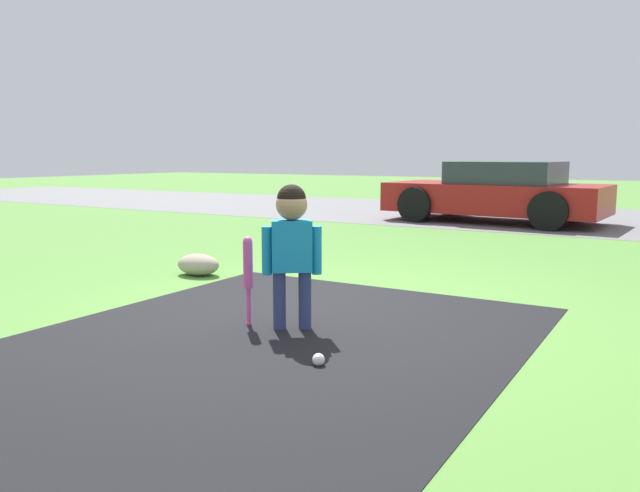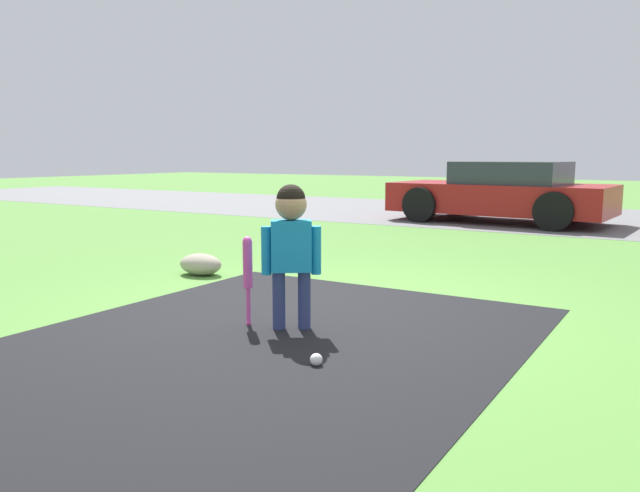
% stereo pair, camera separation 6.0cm
% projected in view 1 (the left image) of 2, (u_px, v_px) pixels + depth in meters
% --- Properties ---
extents(ground_plane, '(60.00, 60.00, 0.00)m').
position_uv_depth(ground_plane, '(334.00, 310.00, 5.16)').
color(ground_plane, '#518438').
extents(driveway_strip, '(3.27, 7.00, 0.01)m').
position_uv_depth(driveway_strip, '(87.00, 420.00, 3.01)').
color(driveway_strip, black).
rests_on(driveway_strip, ground).
extents(street_strip, '(40.00, 6.00, 0.01)m').
position_uv_depth(street_strip, '(548.00, 218.00, 12.73)').
color(street_strip, slate).
rests_on(street_strip, ground).
extents(child, '(0.37, 0.30, 1.06)m').
position_uv_depth(child, '(292.00, 236.00, 4.49)').
color(child, navy).
rests_on(child, ground).
extents(baseball_bat, '(0.07, 0.07, 0.68)m').
position_uv_depth(baseball_bat, '(248.00, 268.00, 4.62)').
color(baseball_bat, '#E54CA5').
rests_on(baseball_bat, ground).
extents(sports_ball, '(0.08, 0.08, 0.08)m').
position_uv_depth(sports_ball, '(319.00, 360.00, 3.79)').
color(sports_ball, white).
rests_on(sports_ball, ground).
extents(parked_car, '(4.09, 2.17, 1.15)m').
position_uv_depth(parked_car, '(497.00, 193.00, 11.84)').
color(parked_car, maroon).
rests_on(parked_car, ground).
extents(edging_rock, '(0.50, 0.34, 0.23)m').
position_uv_depth(edging_rock, '(198.00, 265.00, 6.64)').
color(edging_rock, '#9E937F').
rests_on(edging_rock, ground).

